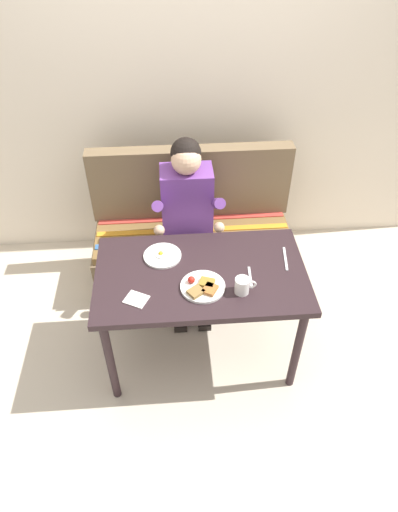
% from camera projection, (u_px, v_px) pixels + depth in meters
% --- Properties ---
extents(ground_plane, '(8.00, 8.00, 0.00)m').
position_uv_depth(ground_plane, '(201.00, 350.00, 3.03)').
color(ground_plane, beige).
extents(back_wall, '(4.40, 0.10, 2.60)m').
position_uv_depth(back_wall, '(187.00, 86.00, 3.11)').
color(back_wall, beige).
rests_on(back_wall, ground).
extents(table, '(1.20, 0.70, 0.73)m').
position_uv_depth(table, '(201.00, 283.00, 2.60)').
color(table, black).
rests_on(table, ground).
extents(couch, '(1.44, 0.56, 1.00)m').
position_uv_depth(couch, '(193.00, 240.00, 3.38)').
color(couch, brown).
rests_on(couch, ground).
extents(person, '(0.45, 0.61, 1.21)m').
position_uv_depth(person, '(188.00, 210.00, 2.97)').
color(person, '#6C3A8D').
rests_on(person, ground).
extents(plate_breakfast, '(0.25, 0.25, 0.05)m').
position_uv_depth(plate_breakfast, '(202.00, 287.00, 2.44)').
color(plate_breakfast, white).
rests_on(plate_breakfast, table).
extents(plate_eggs, '(0.22, 0.22, 0.04)m').
position_uv_depth(plate_eggs, '(162.00, 256.00, 2.64)').
color(plate_eggs, white).
rests_on(plate_eggs, table).
extents(coffee_mug, '(0.12, 0.08, 0.09)m').
position_uv_depth(coffee_mug, '(243.00, 285.00, 2.40)').
color(coffee_mug, white).
rests_on(coffee_mug, table).
extents(napkin, '(0.15, 0.14, 0.01)m').
position_uv_depth(napkin, '(136.00, 299.00, 2.39)').
color(napkin, silver).
rests_on(napkin, table).
extents(fork, '(0.03, 0.17, 0.00)m').
position_uv_depth(fork, '(250.00, 277.00, 2.51)').
color(fork, silver).
rests_on(fork, table).
extents(knife, '(0.04, 0.20, 0.00)m').
position_uv_depth(knife, '(285.00, 259.00, 2.63)').
color(knife, silver).
rests_on(knife, table).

